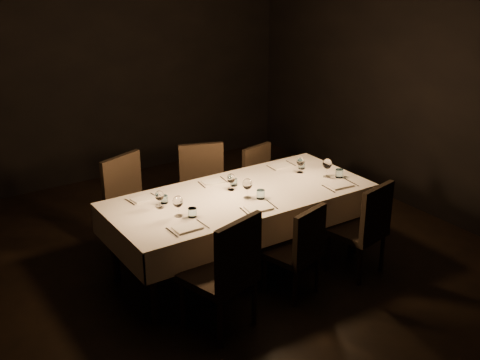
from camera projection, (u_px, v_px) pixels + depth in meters
room at (240, 118)px, 5.39m from camera, size 5.01×6.01×3.01m
dining_table at (240, 201)px, 5.69m from camera, size 2.52×1.12×0.76m
chair_near_left at (226, 270)px, 4.74m from camera, size 0.61×0.61×1.03m
place_setting_near_left at (184, 212)px, 5.10m from camera, size 0.34×0.41×0.19m
chair_near_center at (300, 247)px, 5.26m from camera, size 0.51×0.51×0.87m
place_setting_near_center at (254, 194)px, 5.47m from camera, size 0.36×0.41×0.19m
chair_near_right at (365, 225)px, 5.59m from camera, size 0.53×0.53×0.94m
place_setting_near_right at (334, 173)px, 5.97m from camera, size 0.36×0.41×0.19m
chair_far_left at (132, 203)px, 5.97m from camera, size 0.63×0.63×1.03m
place_setting_far_left at (155, 198)px, 5.41m from camera, size 0.31×0.39×0.17m
chair_far_center at (204, 188)px, 6.37m from camera, size 0.61×0.61×0.99m
place_setting_far_center at (226, 180)px, 5.80m from camera, size 0.31×0.39×0.17m
chair_far_right at (263, 180)px, 6.73m from camera, size 0.49×0.49×0.86m
place_setting_far_right at (295, 164)px, 6.23m from camera, size 0.31×0.40×0.17m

